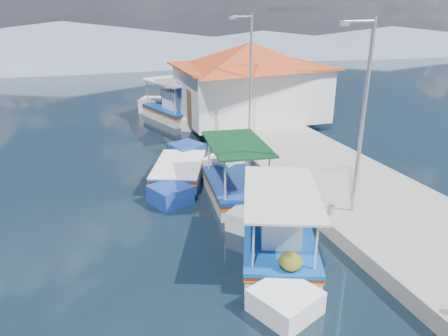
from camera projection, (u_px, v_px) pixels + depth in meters
name	position (u px, v px, depth m)	size (l,w,h in m)	color
ground	(243.00, 287.00, 10.72)	(160.00, 160.00, 0.00)	black
quay	(322.00, 171.00, 17.72)	(5.00, 44.00, 0.50)	#98958E
bollards	(285.00, 174.00, 16.28)	(0.20, 17.20, 0.30)	#A5A8AD
main_caique	(277.00, 241.00, 11.99)	(3.62, 6.32, 2.24)	white
caique_green_canopy	(235.00, 189.00, 15.64)	(2.40, 6.49, 2.44)	white
caique_blue_hull	(178.00, 173.00, 17.38)	(3.33, 5.87, 1.12)	navy
caique_far	(174.00, 111.00, 26.93)	(3.82, 7.46, 2.74)	white
harbor_building	(250.00, 79.00, 24.88)	(10.49, 10.49, 4.40)	silver
lamp_post_near	(361.00, 110.00, 12.48)	(1.21, 0.14, 6.00)	#A5A8AD
lamp_post_far	(249.00, 71.00, 20.45)	(1.21, 0.14, 6.00)	#A5A8AD
mountain_ridge	(147.00, 43.00, 61.55)	(171.40, 96.00, 5.50)	slate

